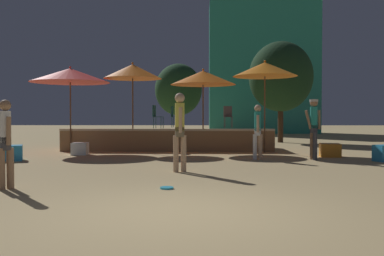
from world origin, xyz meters
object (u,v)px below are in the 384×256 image
Objects in this scene: patio_umbrella_2 at (133,72)px; person_1 at (258,130)px; cube_seat_3 at (11,153)px; person_2 at (314,125)px; patio_umbrella_0 at (203,78)px; patio_umbrella_1 at (70,75)px; person_0 at (6,142)px; bistro_chair_0 at (174,115)px; patio_umbrella_3 at (265,69)px; background_tree_1 at (281,77)px; bistro_chair_1 at (228,115)px; frisbee_disc at (167,188)px; cube_seat_4 at (330,150)px; cube_seat_1 at (80,149)px; background_tree_0 at (178,90)px; cube_seat_2 at (383,153)px; person_3 at (180,128)px; bistro_chair_2 at (156,114)px.

person_1 is (4.34, -2.94, -2.12)m from patio_umbrella_2.
person_2 is (9.15, 0.49, 0.85)m from cube_seat_3.
patio_umbrella_1 is at bearing -177.66° from patio_umbrella_0.
person_0 is 1.81× the size of bistro_chair_0.
patio_umbrella_2 is 0.99× the size of patio_umbrella_3.
patio_umbrella_3 is at bearing -105.39° from background_tree_1.
person_2 is 5.36m from bistro_chair_1.
frisbee_disc is at bearing 137.70° from person_0.
person_0 is 6.57× the size of frisbee_disc.
patio_umbrella_1 is 6.53m from bistro_chair_1.
person_0 is at bearing -117.83° from background_tree_1.
person_2 is (-0.79, -0.98, 0.86)m from cube_seat_4.
patio_umbrella_3 reaches higher than patio_umbrella_1.
patio_umbrella_1 reaches higher than frisbee_disc.
cube_seat_1 is at bearing 53.10° from cube_seat_3.
patio_umbrella_1 is 0.70× the size of background_tree_0.
person_0 is at bearing -140.20° from cube_seat_4.
background_tree_1 is (-0.19, 7.88, 3.15)m from cube_seat_4.
patio_umbrella_1 reaches higher than person_0.
background_tree_1 reaches higher than cube_seat_2.
patio_umbrella_0 is 5.76× the size of cube_seat_1.
bistro_chair_0 reaches higher than cube_seat_4.
cube_seat_1 is 12.49m from background_tree_0.
cube_seat_4 is at bearing 126.78° from person_2.
background_tree_1 reaches higher than person_3.
cube_seat_1 is 6.37m from bistro_chair_1.
patio_umbrella_1 is 2.32m from patio_umbrella_2.
patio_umbrella_3 is at bearing -125.39° from person_3.
person_0 is 16.43m from background_tree_1.
person_3 is (-2.83, -5.65, -2.00)m from patio_umbrella_3.
patio_umbrella_0 is at bearing -122.95° from bistro_chair_1.
bistro_chair_1 is 3.19m from bistro_chair_2.
cube_seat_2 is 0.30× the size of person_3.
patio_umbrella_2 is 4.45m from bistro_chair_1.
cube_seat_1 is (-4.26, -1.42, -2.57)m from patio_umbrella_0.
background_tree_0 is at bearing 10.42° from bistro_chair_0.
background_tree_0 is at bearing 83.69° from patio_umbrella_2.
patio_umbrella_3 is at bearing -70.58° from background_tree_0.
bistro_chair_0 is (-1.23, 1.94, -1.37)m from patio_umbrella_0.
patio_umbrella_0 is at bearing 172.88° from patio_umbrella_3.
bistro_chair_0 is at bearing 126.39° from person_1.
patio_umbrella_0 is 3.47× the size of bistro_chair_2.
bistro_chair_1 is at bearing 37.91° from cube_seat_3.
patio_umbrella_2 reaches higher than patio_umbrella_0.
bistro_chair_0 is at bearing 49.74° from cube_seat_3.
bistro_chair_1 is 0.17× the size of background_tree_1.
patio_umbrella_0 is 5.27m from cube_seat_4.
cube_seat_2 is at bearing -120.75° from bistro_chair_0.
background_tree_0 is at bearing 9.77° from bistro_chair_2.
patio_umbrella_2 is 6.23× the size of cube_seat_1.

